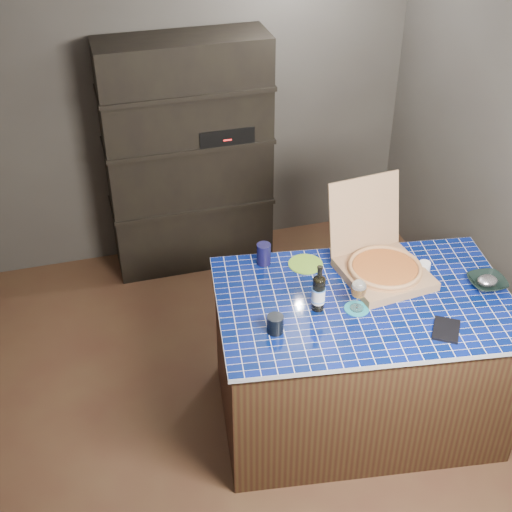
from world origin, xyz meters
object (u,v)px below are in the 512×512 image
object	(u,v)px
dvd_case	(446,330)
wine_glass	(359,289)
kitchen_island	(358,359)
mead_bottle	(319,292)
bowl	(487,283)
pizza_box	(382,265)

from	to	relation	value
dvd_case	wine_glass	bearing A→B (deg)	175.50
kitchen_island	mead_bottle	world-z (taller)	mead_bottle
kitchen_island	bowl	distance (m)	0.85
mead_bottle	kitchen_island	bearing A→B (deg)	0.97
kitchen_island	bowl	bearing A→B (deg)	1.53
mead_bottle	bowl	distance (m)	0.99
mead_bottle	wine_glass	world-z (taller)	mead_bottle
kitchen_island	mead_bottle	xyz separation A→B (m)	(-0.28, -0.00, 0.55)
dvd_case	bowl	world-z (taller)	bowl
mead_bottle	pizza_box	bearing A→B (deg)	22.57
kitchen_island	mead_bottle	size ratio (longest dim) A/B	6.27
kitchen_island	pizza_box	world-z (taller)	pizza_box
wine_glass	bowl	xyz separation A→B (m)	(0.78, -0.01, -0.11)
pizza_box	mead_bottle	bearing A→B (deg)	-163.68
bowl	wine_glass	bearing A→B (deg)	179.20
wine_glass	kitchen_island	bearing A→B (deg)	40.90
pizza_box	mead_bottle	xyz separation A→B (m)	(-0.46, -0.19, 0.04)
kitchen_island	pizza_box	size ratio (longest dim) A/B	2.93
kitchen_island	pizza_box	bearing A→B (deg)	54.14
mead_bottle	dvd_case	distance (m)	0.69
bowl	pizza_box	bearing A→B (deg)	153.18
kitchen_island	bowl	size ratio (longest dim) A/B	8.41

